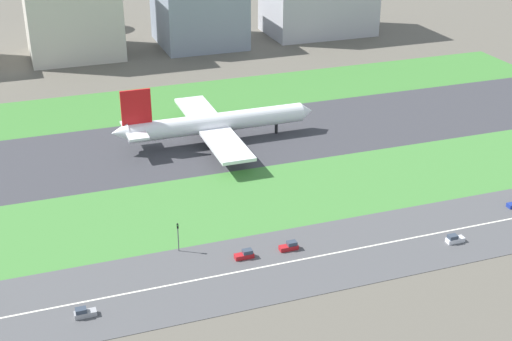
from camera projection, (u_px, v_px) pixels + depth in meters
ground_plane at (217, 141)px, 226.91m from camera, size 800.00×800.00×0.00m
runway at (217, 141)px, 226.89m from camera, size 280.00×46.00×0.10m
grass_median_north at (184, 100)px, 261.86m from camera, size 280.00×36.00×0.10m
grass_median_south at (261, 198)px, 191.93m from camera, size 280.00×36.00×0.10m
highway at (309, 258)px, 164.64m from camera, size 280.00×28.00×0.10m
highway_centerline at (309, 258)px, 164.61m from camera, size 266.00×0.50×0.01m
airliner at (212, 123)px, 223.89m from camera, size 65.00×56.00×19.70m
car_6 at (454, 239)px, 170.70m from camera, size 4.40×1.80×2.00m
car_4 at (245, 255)px, 164.39m from camera, size 4.40×1.80×2.00m
car_3 at (84, 313)px, 144.53m from camera, size 4.40×1.80×2.00m
car_1 at (289, 246)px, 167.70m from camera, size 4.40×1.80×2.00m
traffic_light at (178, 235)px, 165.69m from camera, size 0.36×0.50×7.20m
hangar_building at (71, 4)px, 305.73m from camera, size 38.27×36.76×44.19m
office_tower at (199, 12)px, 325.96m from camera, size 36.36×39.52×28.55m
fuel_tank_west at (84, 12)px, 352.96m from camera, size 20.33×20.33×16.39m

